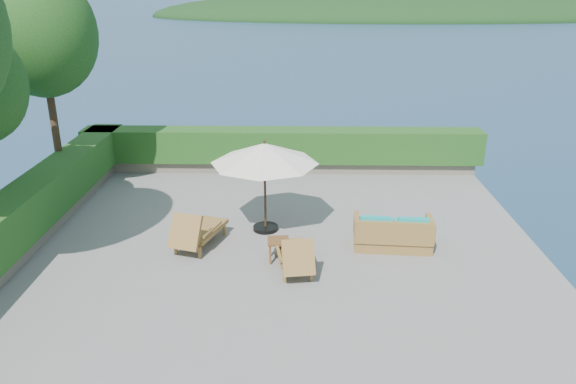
{
  "coord_description": "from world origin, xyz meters",
  "views": [
    {
      "loc": [
        0.56,
        -11.31,
        5.68
      ],
      "look_at": [
        0.3,
        0.8,
        1.1
      ],
      "focal_mm": 35.0,
      "sensor_mm": 36.0,
      "label": 1
    }
  ],
  "objects_px": {
    "lounge_right": "(295,255)",
    "side_table": "(278,243)",
    "patio_umbrella": "(265,154)",
    "lounge_left": "(197,231)",
    "wicker_loveseat": "(393,234)"
  },
  "relations": [
    {
      "from": "wicker_loveseat",
      "to": "side_table",
      "type": "bearing_deg",
      "value": -161.46
    },
    {
      "from": "lounge_right",
      "to": "side_table",
      "type": "height_order",
      "value": "lounge_right"
    },
    {
      "from": "patio_umbrella",
      "to": "lounge_right",
      "type": "distance_m",
      "value": 2.67
    },
    {
      "from": "patio_umbrella",
      "to": "wicker_loveseat",
      "type": "bearing_deg",
      "value": -17.46
    },
    {
      "from": "lounge_left",
      "to": "wicker_loveseat",
      "type": "distance_m",
      "value": 4.41
    },
    {
      "from": "lounge_right",
      "to": "wicker_loveseat",
      "type": "relative_size",
      "value": 0.91
    },
    {
      "from": "side_table",
      "to": "wicker_loveseat",
      "type": "height_order",
      "value": "wicker_loveseat"
    },
    {
      "from": "wicker_loveseat",
      "to": "lounge_left",
      "type": "bearing_deg",
      "value": -175.09
    },
    {
      "from": "patio_umbrella",
      "to": "wicker_loveseat",
      "type": "distance_m",
      "value": 3.45
    },
    {
      "from": "lounge_right",
      "to": "side_table",
      "type": "relative_size",
      "value": 3.41
    },
    {
      "from": "patio_umbrella",
      "to": "lounge_left",
      "type": "relative_size",
      "value": 1.43
    },
    {
      "from": "lounge_left",
      "to": "wicker_loveseat",
      "type": "height_order",
      "value": "lounge_left"
    },
    {
      "from": "patio_umbrella",
      "to": "side_table",
      "type": "relative_size",
      "value": 5.36
    },
    {
      "from": "lounge_left",
      "to": "side_table",
      "type": "distance_m",
      "value": 1.95
    },
    {
      "from": "lounge_left",
      "to": "wicker_loveseat",
      "type": "relative_size",
      "value": 1.01
    }
  ]
}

